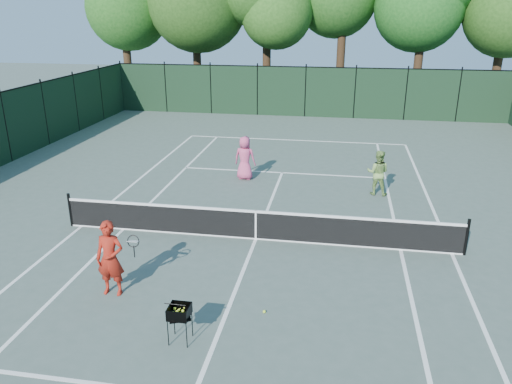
% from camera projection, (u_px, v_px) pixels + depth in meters
% --- Properties ---
extents(ground, '(90.00, 90.00, 0.00)m').
position_uv_depth(ground, '(256.00, 239.00, 14.59)').
color(ground, '#49594F').
rests_on(ground, ground).
extents(sideline_doubles_left, '(0.10, 23.77, 0.01)m').
position_uv_depth(sideline_doubles_left, '(82.00, 226.00, 15.46)').
color(sideline_doubles_left, white).
rests_on(sideline_doubles_left, ground).
extents(sideline_doubles_right, '(0.10, 23.77, 0.01)m').
position_uv_depth(sideline_doubles_right, '(452.00, 254.00, 13.72)').
color(sideline_doubles_right, white).
rests_on(sideline_doubles_right, ground).
extents(sideline_singles_left, '(0.10, 23.77, 0.01)m').
position_uv_depth(sideline_singles_left, '(123.00, 229.00, 15.25)').
color(sideline_singles_left, white).
rests_on(sideline_singles_left, ground).
extents(sideline_singles_right, '(0.10, 23.77, 0.01)m').
position_uv_depth(sideline_singles_right, '(401.00, 250.00, 13.94)').
color(sideline_singles_right, white).
rests_on(sideline_singles_right, ground).
extents(baseline_far, '(10.97, 0.10, 0.01)m').
position_uv_depth(baseline_far, '(295.00, 140.00, 25.59)').
color(baseline_far, white).
rests_on(baseline_far, ground).
extents(service_line_far, '(8.23, 0.10, 0.01)m').
position_uv_depth(service_line_far, '(282.00, 173.00, 20.51)').
color(service_line_far, white).
rests_on(service_line_far, ground).
extents(center_service_line, '(0.10, 12.80, 0.01)m').
position_uv_depth(center_service_line, '(256.00, 239.00, 14.59)').
color(center_service_line, white).
rests_on(center_service_line, ground).
extents(tennis_net, '(11.69, 0.09, 1.06)m').
position_uv_depth(tennis_net, '(256.00, 224.00, 14.43)').
color(tennis_net, black).
rests_on(tennis_net, ground).
extents(fence_far, '(24.00, 0.05, 3.00)m').
position_uv_depth(fence_far, '(305.00, 92.00, 30.72)').
color(fence_far, black).
rests_on(fence_far, ground).
extents(coach, '(0.93, 0.64, 1.83)m').
position_uv_depth(coach, '(110.00, 258.00, 11.52)').
color(coach, '#A21F12').
rests_on(coach, ground).
extents(player_pink, '(0.90, 0.64, 1.72)m').
position_uv_depth(player_pink, '(245.00, 158.00, 19.49)').
color(player_pink, '#D34A7B').
rests_on(player_pink, ground).
extents(player_green, '(0.88, 0.74, 1.64)m').
position_uv_depth(player_green, '(378.00, 173.00, 17.87)').
color(player_green, '#7EA653').
rests_on(player_green, ground).
extents(ball_hopper, '(0.55, 0.55, 0.81)m').
position_uv_depth(ball_hopper, '(179.00, 312.00, 9.90)').
color(ball_hopper, black).
rests_on(ball_hopper, ground).
extents(loose_ball_midcourt, '(0.07, 0.07, 0.07)m').
position_uv_depth(loose_ball_midcourt, '(264.00, 312.00, 11.04)').
color(loose_ball_midcourt, '#CBF331').
rests_on(loose_ball_midcourt, ground).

